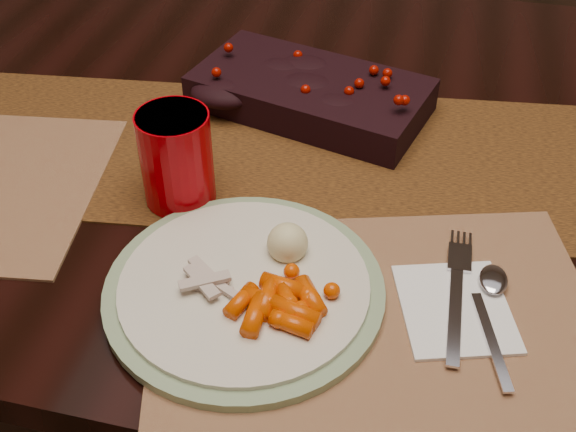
% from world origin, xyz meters
% --- Properties ---
extents(dining_table, '(1.80, 1.00, 0.75)m').
position_xyz_m(dining_table, '(0.00, 0.00, 0.38)').
color(dining_table, black).
rests_on(dining_table, floor).
extents(table_runner, '(1.60, 0.52, 0.00)m').
position_xyz_m(table_runner, '(-0.05, -0.06, 0.75)').
color(table_runner, '#331705').
rests_on(table_runner, dining_table).
extents(centerpiece, '(0.35, 0.24, 0.06)m').
position_xyz_m(centerpiece, '(-0.07, 0.05, 0.79)').
color(centerpiece, black).
rests_on(centerpiece, table_runner).
extents(placemat_main, '(0.54, 0.45, 0.00)m').
position_xyz_m(placemat_main, '(0.08, -0.33, 0.75)').
color(placemat_main, brown).
rests_on(placemat_main, dining_table).
extents(dinner_plate, '(0.36, 0.36, 0.02)m').
position_xyz_m(dinner_plate, '(-0.06, -0.32, 0.76)').
color(dinner_plate, beige).
rests_on(dinner_plate, placemat_main).
extents(baby_carrots, '(0.11, 0.10, 0.02)m').
position_xyz_m(baby_carrots, '(-0.02, -0.35, 0.78)').
color(baby_carrots, '#D54100').
rests_on(baby_carrots, dinner_plate).
extents(mashed_potatoes, '(0.09, 0.08, 0.04)m').
position_xyz_m(mashed_potatoes, '(-0.03, -0.27, 0.79)').
color(mashed_potatoes, beige).
rests_on(mashed_potatoes, dinner_plate).
extents(turkey_shreds, '(0.08, 0.07, 0.02)m').
position_xyz_m(turkey_shreds, '(-0.09, -0.33, 0.78)').
color(turkey_shreds, tan).
rests_on(turkey_shreds, dinner_plate).
extents(napkin, '(0.14, 0.16, 0.00)m').
position_xyz_m(napkin, '(0.16, -0.29, 0.76)').
color(napkin, white).
rests_on(napkin, placemat_main).
extents(fork, '(0.03, 0.17, 0.00)m').
position_xyz_m(fork, '(0.16, -0.28, 0.76)').
color(fork, '#B8B8B8').
rests_on(fork, napkin).
extents(spoon, '(0.07, 0.16, 0.00)m').
position_xyz_m(spoon, '(0.19, -0.31, 0.76)').
color(spoon, silver).
rests_on(spoon, napkin).
extents(red_cup, '(0.10, 0.10, 0.12)m').
position_xyz_m(red_cup, '(-0.18, -0.18, 0.81)').
color(red_cup, '#A30007').
rests_on(red_cup, placemat_main).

